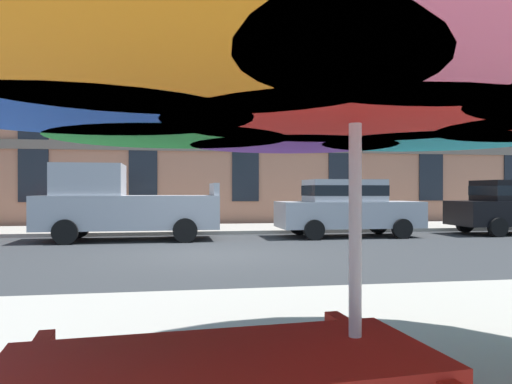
% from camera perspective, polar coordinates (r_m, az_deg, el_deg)
% --- Properties ---
extents(ground_plane, '(120.00, 120.00, 0.00)m').
position_cam_1_polar(ground_plane, '(11.36, -4.80, -7.14)').
color(ground_plane, '#2D3033').
extents(sidewalk_far, '(56.00, 3.60, 0.12)m').
position_cam_1_polar(sidewalk_far, '(18.10, -6.61, -4.21)').
color(sidewalk_far, '#9E998E').
rests_on(sidewalk_far, ground).
extents(apartment_building, '(40.79, 12.08, 16.00)m').
position_cam_1_polar(apartment_building, '(27.04, -7.56, 14.22)').
color(apartment_building, '#A87056').
rests_on(apartment_building, ground).
extents(pickup_silver, '(5.10, 2.12, 2.20)m').
position_cam_1_polar(pickup_silver, '(15.00, -15.14, -1.43)').
color(pickup_silver, '#A8AAB2').
rests_on(pickup_silver, ground).
extents(sedan_silver, '(4.40, 1.98, 1.78)m').
position_cam_1_polar(sedan_silver, '(15.88, 10.28, -1.61)').
color(sedan_silver, '#A8AAB2').
rests_on(sedan_silver, ground).
extents(patio_umbrella, '(3.87, 3.87, 2.36)m').
position_cam_1_polar(patio_umbrella, '(2.45, 11.22, 13.78)').
color(patio_umbrella, silver).
rests_on(patio_umbrella, ground).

